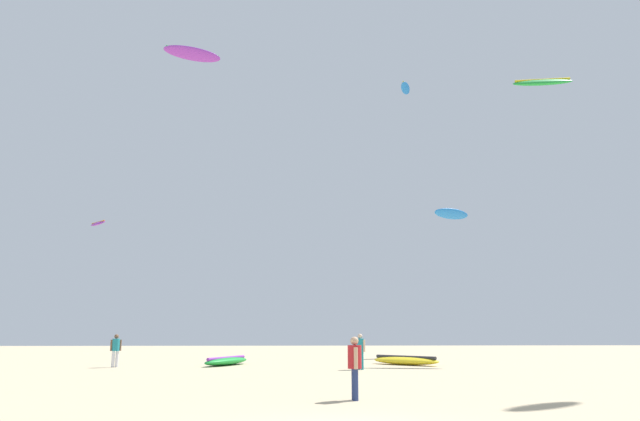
% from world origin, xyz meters
% --- Properties ---
extents(person_foreground, '(0.40, 0.58, 1.76)m').
position_xyz_m(person_foreground, '(0.61, 5.55, 1.03)').
color(person_foreground, navy).
rests_on(person_foreground, ground).
extents(person_midground, '(0.50, 0.39, 1.74)m').
position_xyz_m(person_midground, '(2.06, 18.06, 1.02)').
color(person_midground, teal).
rests_on(person_midground, ground).
extents(person_left, '(0.54, 0.39, 1.70)m').
position_xyz_m(person_left, '(-10.69, 20.30, 1.00)').
color(person_left, silver).
rests_on(person_left, ground).
extents(kite_grounded_near, '(2.72, 4.08, 0.52)m').
position_xyz_m(kite_grounded_near, '(-5.01, 21.70, 0.23)').
color(kite_grounded_near, green).
rests_on(kite_grounded_near, ground).
extents(kite_grounded_mid, '(3.90, 3.80, 0.53)m').
position_xyz_m(kite_grounded_mid, '(4.99, 21.73, 0.24)').
color(kite_grounded_mid, yellow).
rests_on(kite_grounded_mid, ground).
extents(kite_aloft_0, '(1.75, 3.01, 0.65)m').
position_xyz_m(kite_aloft_0, '(9.19, 40.79, 24.95)').
color(kite_aloft_0, blue).
extents(kite_aloft_1, '(4.26, 1.85, 0.93)m').
position_xyz_m(kite_aloft_1, '(16.28, 26.50, 19.26)').
color(kite_aloft_1, green).
extents(kite_aloft_3, '(3.64, 2.88, 0.92)m').
position_xyz_m(kite_aloft_3, '(10.91, 32.57, 10.83)').
color(kite_aloft_3, blue).
extents(kite_aloft_5, '(3.79, 2.39, 0.80)m').
position_xyz_m(kite_aloft_5, '(-7.97, 23.12, 19.33)').
color(kite_aloft_5, purple).
extents(kite_aloft_6, '(2.32, 2.34, 0.58)m').
position_xyz_m(kite_aloft_6, '(-19.47, 41.19, 11.45)').
color(kite_aloft_6, purple).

